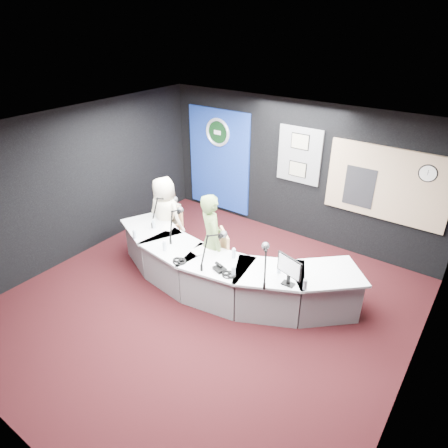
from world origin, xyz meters
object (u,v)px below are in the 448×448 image
Objects in this scene: armchair_left at (166,230)px; person_woman at (212,240)px; broadcast_desk at (223,270)px; person_man at (165,216)px; armchair_right at (212,256)px.

person_woman is (1.34, -0.29, 0.36)m from armchair_left.
person_man is (-1.60, 0.35, 0.40)m from broadcast_desk.
person_woman is (0.00, 0.00, 0.31)m from armchair_right.
broadcast_desk is 4.74× the size of armchair_left.
person_man is at bearing 24.84° from person_woman.
person_woman is at bearing 166.83° from broadcast_desk.
broadcast_desk is 0.31m from armchair_right.
armchair_right is 0.68× the size of person_man.
person_man reaches higher than armchair_left.
broadcast_desk is 0.54m from person_woman.
armchair_right is at bearing -0.00° from person_woman.
person_man is (0.00, 0.00, 0.30)m from armchair_left.
person_woman is at bearing 166.18° from person_man.
broadcast_desk is 1.64m from armchair_left.
armchair_right is (1.34, -0.29, 0.05)m from armchair_left.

